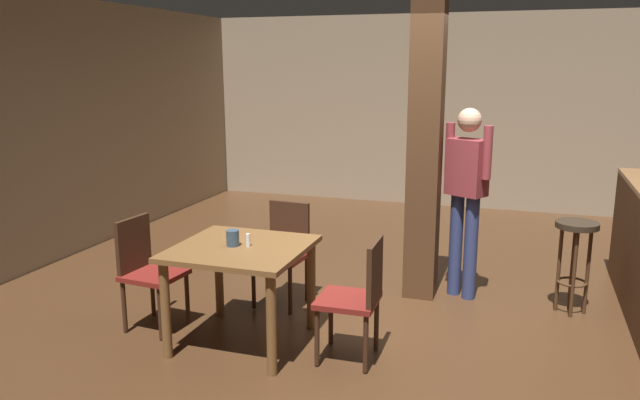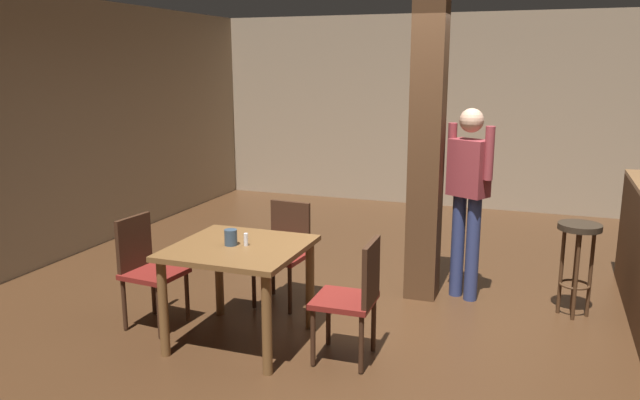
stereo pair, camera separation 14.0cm
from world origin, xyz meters
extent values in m
plane|color=#422816|center=(0.00, 0.00, 0.00)|extent=(10.80, 10.80, 0.00)
cube|color=gray|center=(0.00, 4.50, 1.40)|extent=(8.00, 0.10, 2.80)
cube|color=gray|center=(-4.00, 0.00, 1.40)|extent=(0.10, 9.00, 2.80)
cube|color=#4C301C|center=(-0.05, 0.65, 1.40)|extent=(0.28, 0.28, 2.80)
cube|color=brown|center=(-1.17, -0.79, 0.75)|extent=(0.96, 0.96, 0.04)
cylinder|color=brown|center=(-0.76, -0.38, 0.36)|extent=(0.07, 0.07, 0.73)
cylinder|color=brown|center=(-1.58, -0.38, 0.36)|extent=(0.07, 0.07, 0.73)
cylinder|color=brown|center=(-0.76, -1.20, 0.36)|extent=(0.07, 0.07, 0.73)
cylinder|color=brown|center=(-1.58, -1.20, 0.36)|extent=(0.07, 0.07, 0.73)
cube|color=maroon|center=(-1.94, -0.77, 0.45)|extent=(0.46, 0.46, 0.04)
cube|color=#382114|center=(-2.13, -0.75, 0.68)|extent=(0.07, 0.38, 0.45)
cylinder|color=#382114|center=(-1.75, -0.61, 0.23)|extent=(0.04, 0.04, 0.43)
cylinder|color=#382114|center=(-1.78, -0.96, 0.23)|extent=(0.04, 0.04, 0.43)
cylinder|color=#382114|center=(-2.10, -0.58, 0.23)|extent=(0.04, 0.04, 0.43)
cylinder|color=#382114|center=(-2.13, -0.93, 0.23)|extent=(0.04, 0.04, 0.43)
cube|color=maroon|center=(-0.34, -0.80, 0.45)|extent=(0.43, 0.43, 0.04)
cube|color=#382114|center=(-0.14, -0.80, 0.68)|extent=(0.04, 0.38, 0.45)
cylinder|color=#382114|center=(-0.51, -0.98, 0.23)|extent=(0.04, 0.04, 0.43)
cylinder|color=#382114|center=(-0.51, -0.63, 0.23)|extent=(0.04, 0.04, 0.43)
cylinder|color=#382114|center=(-0.16, -0.98, 0.23)|extent=(0.04, 0.04, 0.43)
cylinder|color=#382114|center=(-0.16, -0.63, 0.23)|extent=(0.04, 0.04, 0.43)
cube|color=maroon|center=(-1.17, 0.00, 0.45)|extent=(0.45, 0.45, 0.04)
cube|color=#382114|center=(-1.16, 0.19, 0.68)|extent=(0.38, 0.06, 0.45)
cylinder|color=#382114|center=(-1.01, -0.19, 0.23)|extent=(0.04, 0.04, 0.43)
cylinder|color=#382114|center=(-1.36, -0.17, 0.23)|extent=(0.04, 0.04, 0.43)
cylinder|color=#382114|center=(-0.99, 0.16, 0.23)|extent=(0.04, 0.04, 0.43)
cylinder|color=#382114|center=(-1.34, 0.18, 0.23)|extent=(0.04, 0.04, 0.43)
cylinder|color=#33475B|center=(-1.23, -0.80, 0.83)|extent=(0.10, 0.10, 0.12)
cylinder|color=silver|center=(-1.12, -0.78, 0.82)|extent=(0.03, 0.03, 0.10)
cube|color=maroon|center=(0.31, 0.73, 1.20)|extent=(0.39, 0.34, 0.50)
sphere|color=tan|center=(0.31, 0.73, 1.61)|extent=(0.28, 0.28, 0.21)
cylinder|color=navy|center=(0.38, 0.69, 0.47)|extent=(0.16, 0.16, 0.95)
cylinder|color=navy|center=(0.24, 0.77, 0.47)|extent=(0.16, 0.16, 0.95)
cylinder|color=maroon|center=(0.48, 0.64, 1.35)|extent=(0.11, 0.11, 0.46)
cylinder|color=maroon|center=(0.14, 0.82, 1.35)|extent=(0.11, 0.11, 0.46)
cylinder|color=#2D2319|center=(1.25, 0.64, 0.78)|extent=(0.35, 0.35, 0.05)
torus|color=#422816|center=(1.25, 0.64, 0.27)|extent=(0.25, 0.25, 0.02)
cylinder|color=#422816|center=(1.25, 0.75, 0.38)|extent=(0.03, 0.03, 0.75)
cylinder|color=#422816|center=(1.25, 0.52, 0.38)|extent=(0.03, 0.03, 0.75)
cylinder|color=#422816|center=(1.36, 0.64, 0.38)|extent=(0.03, 0.03, 0.75)
cylinder|color=#422816|center=(1.13, 0.64, 0.38)|extent=(0.03, 0.03, 0.75)
camera|label=1|loc=(0.79, -4.83, 2.10)|focal=35.00mm
camera|label=2|loc=(0.93, -4.78, 2.10)|focal=35.00mm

